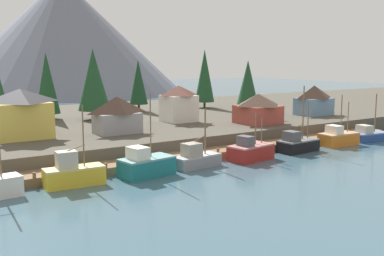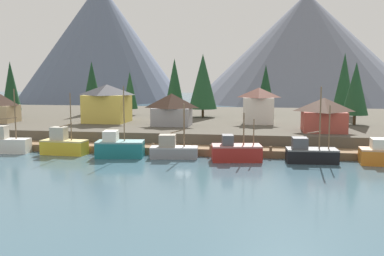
{
  "view_description": "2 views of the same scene",
  "coord_description": "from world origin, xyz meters",
  "px_view_note": "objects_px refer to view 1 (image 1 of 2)",
  "views": [
    {
      "loc": [
        -31.75,
        -47.56,
        13.29
      ],
      "look_at": [
        1.33,
        2.46,
        4.25
      ],
      "focal_mm": 42.55,
      "sensor_mm": 36.0,
      "label": 1
    },
    {
      "loc": [
        10.99,
        -58.08,
        10.89
      ],
      "look_at": [
        0.93,
        3.3,
        3.47
      ],
      "focal_mm": 41.11,
      "sensor_mm": 36.0,
      "label": 2
    }
  ],
  "objects_px": {
    "fishing_boat_black": "(297,144)",
    "house_white": "(179,103)",
    "fishing_boat_teal": "(146,165)",
    "house_yellow": "(21,113)",
    "house_blue": "(314,100)",
    "fishing_boat_red": "(250,151)",
    "fishing_boat_blue": "(369,135)",
    "house_red": "(258,108)",
    "conifer_mid_right": "(93,80)",
    "fishing_boat_grey": "(196,158)",
    "fishing_boat_yellow": "(73,174)",
    "house_grey": "(117,115)",
    "conifer_centre": "(138,82)",
    "fishing_boat_orange": "(338,138)",
    "conifer_near_right": "(205,76)",
    "conifer_mid_left": "(47,83)",
    "conifer_near_left": "(248,83)"
  },
  "relations": [
    {
      "from": "fishing_boat_black",
      "to": "house_white",
      "type": "distance_m",
      "value": 23.25
    },
    {
      "from": "fishing_boat_teal",
      "to": "fishing_boat_black",
      "type": "relative_size",
      "value": 1.0
    },
    {
      "from": "house_yellow",
      "to": "house_blue",
      "type": "xyz_separation_m",
      "value": [
        54.38,
        -4.23,
        -0.52
      ]
    },
    {
      "from": "fishing_boat_teal",
      "to": "fishing_boat_red",
      "type": "bearing_deg",
      "value": -8.71
    },
    {
      "from": "fishing_boat_blue",
      "to": "house_red",
      "type": "xyz_separation_m",
      "value": [
        -13.34,
        12.36,
        4.14
      ]
    },
    {
      "from": "fishing_boat_teal",
      "to": "house_white",
      "type": "xyz_separation_m",
      "value": [
        18.21,
        22.16,
        4.4
      ]
    },
    {
      "from": "house_red",
      "to": "conifer_mid_right",
      "type": "relative_size",
      "value": 0.52
    },
    {
      "from": "fishing_boat_teal",
      "to": "fishing_boat_grey",
      "type": "relative_size",
      "value": 1.32
    },
    {
      "from": "fishing_boat_black",
      "to": "conifer_mid_right",
      "type": "distance_m",
      "value": 38.12
    },
    {
      "from": "fishing_boat_red",
      "to": "house_yellow",
      "type": "relative_size",
      "value": 0.87
    },
    {
      "from": "fishing_boat_yellow",
      "to": "conifer_mid_right",
      "type": "height_order",
      "value": "conifer_mid_right"
    },
    {
      "from": "fishing_boat_teal",
      "to": "house_grey",
      "type": "height_order",
      "value": "fishing_boat_teal"
    },
    {
      "from": "fishing_boat_blue",
      "to": "house_red",
      "type": "relative_size",
      "value": 1.18
    },
    {
      "from": "house_yellow",
      "to": "conifer_centre",
      "type": "xyz_separation_m",
      "value": [
        28.3,
        20.02,
        2.67
      ]
    },
    {
      "from": "fishing_boat_orange",
      "to": "fishing_boat_blue",
      "type": "relative_size",
      "value": 1.01
    },
    {
      "from": "fishing_boat_orange",
      "to": "house_red",
      "type": "height_order",
      "value": "fishing_boat_orange"
    },
    {
      "from": "fishing_boat_yellow",
      "to": "house_grey",
      "type": "bearing_deg",
      "value": 55.08
    },
    {
      "from": "fishing_boat_orange",
      "to": "conifer_centre",
      "type": "height_order",
      "value": "conifer_centre"
    },
    {
      "from": "fishing_boat_grey",
      "to": "house_blue",
      "type": "relative_size",
      "value": 1.03
    },
    {
      "from": "fishing_boat_teal",
      "to": "house_blue",
      "type": "xyz_separation_m",
      "value": [
        45.47,
        15.7,
        4.14
      ]
    },
    {
      "from": "house_grey",
      "to": "conifer_near_right",
      "type": "height_order",
      "value": "conifer_near_right"
    },
    {
      "from": "conifer_near_right",
      "to": "conifer_mid_left",
      "type": "distance_m",
      "value": 35.41
    },
    {
      "from": "fishing_boat_black",
      "to": "house_yellow",
      "type": "height_order",
      "value": "fishing_boat_black"
    },
    {
      "from": "conifer_mid_left",
      "to": "house_white",
      "type": "bearing_deg",
      "value": -40.52
    },
    {
      "from": "fishing_boat_orange",
      "to": "conifer_mid_right",
      "type": "distance_m",
      "value": 43.13
    },
    {
      "from": "house_grey",
      "to": "conifer_near_left",
      "type": "xyz_separation_m",
      "value": [
        30.72,
        6.68,
        3.41
      ]
    },
    {
      "from": "fishing_boat_grey",
      "to": "house_yellow",
      "type": "height_order",
      "value": "house_yellow"
    },
    {
      "from": "conifer_near_right",
      "to": "conifer_mid_right",
      "type": "bearing_deg",
      "value": -168.4
    },
    {
      "from": "fishing_boat_yellow",
      "to": "conifer_near_right",
      "type": "distance_m",
      "value": 58.37
    },
    {
      "from": "conifer_mid_left",
      "to": "house_grey",
      "type": "bearing_deg",
      "value": -79.73
    },
    {
      "from": "fishing_boat_orange",
      "to": "house_white",
      "type": "distance_m",
      "value": 27.25
    },
    {
      "from": "house_yellow",
      "to": "conifer_near_left",
      "type": "relative_size",
      "value": 0.72
    },
    {
      "from": "fishing_boat_red",
      "to": "conifer_near_right",
      "type": "height_order",
      "value": "conifer_near_right"
    },
    {
      "from": "fishing_boat_teal",
      "to": "house_blue",
      "type": "bearing_deg",
      "value": 10.61
    },
    {
      "from": "house_white",
      "to": "house_blue",
      "type": "height_order",
      "value": "house_white"
    },
    {
      "from": "fishing_boat_grey",
      "to": "conifer_mid_right",
      "type": "bearing_deg",
      "value": 84.12
    },
    {
      "from": "house_red",
      "to": "conifer_near_right",
      "type": "distance_m",
      "value": 27.51
    },
    {
      "from": "fishing_boat_red",
      "to": "conifer_mid_right",
      "type": "bearing_deg",
      "value": 95.44
    },
    {
      "from": "fishing_boat_grey",
      "to": "conifer_near_left",
      "type": "height_order",
      "value": "conifer_near_left"
    },
    {
      "from": "fishing_boat_black",
      "to": "fishing_boat_blue",
      "type": "distance_m",
      "value": 16.41
    },
    {
      "from": "house_red",
      "to": "fishing_boat_blue",
      "type": "bearing_deg",
      "value": -42.82
    },
    {
      "from": "fishing_boat_yellow",
      "to": "conifer_mid_left",
      "type": "height_order",
      "value": "conifer_mid_left"
    },
    {
      "from": "conifer_near_left",
      "to": "house_blue",
      "type": "bearing_deg",
      "value": -33.31
    },
    {
      "from": "fishing_boat_red",
      "to": "conifer_near_right",
      "type": "xyz_separation_m",
      "value": [
        19.65,
        38.71,
        8.51
      ]
    },
    {
      "from": "house_red",
      "to": "fishing_boat_orange",
      "type": "bearing_deg",
      "value": -63.79
    },
    {
      "from": "conifer_centre",
      "to": "house_yellow",
      "type": "bearing_deg",
      "value": -144.72
    },
    {
      "from": "fishing_boat_grey",
      "to": "fishing_boat_blue",
      "type": "xyz_separation_m",
      "value": [
        34.12,
        -0.35,
        -0.16
      ]
    },
    {
      "from": "fishing_boat_black",
      "to": "house_grey",
      "type": "relative_size",
      "value": 1.43
    },
    {
      "from": "fishing_boat_orange",
      "to": "conifer_centre",
      "type": "xyz_separation_m",
      "value": [
        -14.61,
        39.53,
        7.46
      ]
    },
    {
      "from": "fishing_boat_red",
      "to": "conifer_near_left",
      "type": "relative_size",
      "value": 0.63
    }
  ]
}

